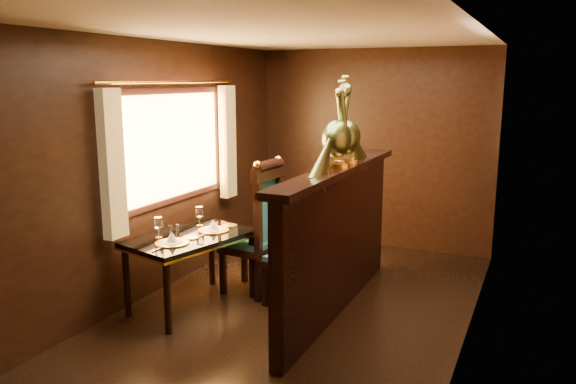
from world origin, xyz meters
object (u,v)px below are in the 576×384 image
object	(u,v)px
dining_table	(191,243)
chair_left	(261,224)
chair_right	(302,241)
peacock_right	(348,122)
peacock_left	(337,122)

from	to	relation	value
dining_table	chair_left	xyz separation A→B (m)	(0.45, 0.56, 0.09)
chair_left	dining_table	bearing A→B (deg)	-125.71
chair_right	peacock_right	size ratio (longest dim) A/B	1.65
peacock_right	chair_right	bearing A→B (deg)	-138.48
peacock_right	chair_left	bearing A→B (deg)	-170.50
peacock_left	peacock_right	size ratio (longest dim) A/B	1.05
peacock_right	peacock_left	bearing A→B (deg)	-90.00
dining_table	chair_right	size ratio (longest dim) A/B	1.06
dining_table	chair_left	world-z (taller)	chair_left
chair_right	peacock_left	world-z (taller)	peacock_left
chair_left	peacock_left	xyz separation A→B (m)	(0.82, -0.15, 1.04)
dining_table	peacock_left	size ratio (longest dim) A/B	1.66
chair_left	peacock_left	world-z (taller)	peacock_left
chair_left	peacock_right	world-z (taller)	peacock_right
chair_left	peacock_right	xyz separation A→B (m)	(0.82, 0.14, 1.02)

